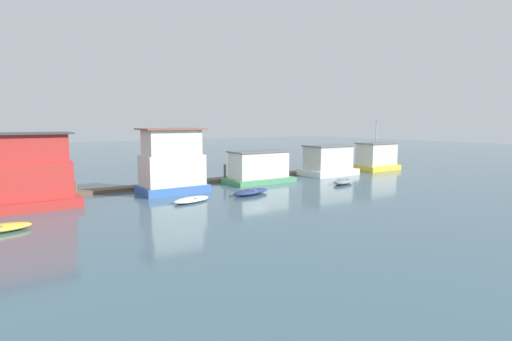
# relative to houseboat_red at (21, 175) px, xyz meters

# --- Properties ---
(ground_plane) EXTENTS (200.00, 200.00, 0.00)m
(ground_plane) POSITION_rel_houseboat_red_xyz_m (19.07, 0.49, -2.36)
(ground_plane) COLOR #426070
(dock_walkway) EXTENTS (51.00, 1.49, 0.30)m
(dock_walkway) POSITION_rel_houseboat_red_xyz_m (19.07, 3.66, -2.21)
(dock_walkway) COLOR brown
(dock_walkway) RESTS_ON ground_plane
(houseboat_red) EXTENTS (7.10, 3.85, 5.22)m
(houseboat_red) POSITION_rel_houseboat_red_xyz_m (0.00, 0.00, 0.00)
(houseboat_red) COLOR red
(houseboat_red) RESTS_ON ground_plane
(houseboat_blue) EXTENTS (5.47, 3.53, 5.42)m
(houseboat_blue) POSITION_rel_houseboat_red_xyz_m (11.00, 0.20, 0.11)
(houseboat_blue) COLOR #3866B7
(houseboat_blue) RESTS_ON ground_plane
(houseboat_green) EXTENTS (6.67, 3.61, 3.13)m
(houseboat_green) POSITION_rel_houseboat_red_xyz_m (20.34, 0.79, -0.91)
(houseboat_green) COLOR #4C9360
(houseboat_green) RESTS_ON ground_plane
(houseboat_white) EXTENTS (6.12, 3.95, 3.37)m
(houseboat_white) POSITION_rel_houseboat_red_xyz_m (30.09, 1.07, -0.82)
(houseboat_white) COLOR white
(houseboat_white) RESTS_ON ground_plane
(houseboat_yellow) EXTENTS (5.44, 3.35, 6.17)m
(houseboat_yellow) POSITION_rel_houseboat_red_xyz_m (38.39, 0.99, -0.74)
(houseboat_yellow) COLOR gold
(houseboat_yellow) RESTS_ON ground_plane
(dinghy_yellow) EXTENTS (3.16, 1.62, 0.41)m
(dinghy_yellow) POSITION_rel_houseboat_red_xyz_m (-1.57, -5.94, -2.15)
(dinghy_yellow) COLOR yellow
(dinghy_yellow) RESTS_ON ground_plane
(dinghy_white) EXTENTS (3.49, 2.26, 0.36)m
(dinghy_white) POSITION_rel_houseboat_red_xyz_m (10.51, -4.42, -2.17)
(dinghy_white) COLOR white
(dinghy_white) RESTS_ON ground_plane
(dinghy_navy) EXTENTS (3.99, 2.14, 0.48)m
(dinghy_navy) POSITION_rel_houseboat_red_xyz_m (15.89, -4.36, -2.11)
(dinghy_navy) COLOR navy
(dinghy_navy) RESTS_ON ground_plane
(dinghy_grey) EXTENTS (3.36, 2.24, 0.51)m
(dinghy_grey) POSITION_rel_houseboat_red_xyz_m (26.37, -4.73, -2.10)
(dinghy_grey) COLOR gray
(dinghy_grey) RESTS_ON ground_plane
(mooring_post_far_right) EXTENTS (0.26, 0.26, 1.21)m
(mooring_post_far_right) POSITION_rel_houseboat_red_xyz_m (3.84, 2.66, -1.75)
(mooring_post_far_right) COLOR brown
(mooring_post_far_right) RESTS_ON ground_plane
(mooring_post_near_right) EXTENTS (0.23, 0.23, 1.80)m
(mooring_post_near_right) POSITION_rel_houseboat_red_xyz_m (17.52, 2.66, -1.46)
(mooring_post_near_right) COLOR brown
(mooring_post_near_right) RESTS_ON ground_plane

